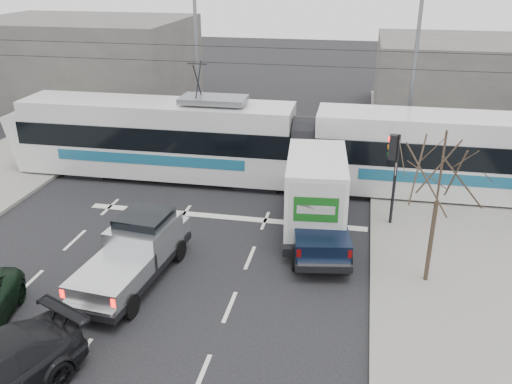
% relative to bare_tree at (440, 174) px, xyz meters
% --- Properties ---
extents(ground, '(120.00, 120.00, 0.00)m').
position_rel_bare_tree_xyz_m(ground, '(-7.60, -2.50, -3.79)').
color(ground, black).
rests_on(ground, ground).
extents(sidewalk_right, '(6.00, 60.00, 0.15)m').
position_rel_bare_tree_xyz_m(sidewalk_right, '(1.40, -2.50, -3.72)').
color(sidewalk_right, gray).
rests_on(sidewalk_right, ground).
extents(rails, '(60.00, 1.60, 0.03)m').
position_rel_bare_tree_xyz_m(rails, '(-7.60, 7.50, -3.78)').
color(rails, '#33302D').
rests_on(rails, ground).
extents(building_left, '(14.00, 10.00, 6.00)m').
position_rel_bare_tree_xyz_m(building_left, '(-21.60, 19.50, -0.79)').
color(building_left, slate).
rests_on(building_left, ground).
extents(building_right, '(12.00, 10.00, 5.00)m').
position_rel_bare_tree_xyz_m(building_right, '(4.40, 21.50, -1.29)').
color(building_right, slate).
rests_on(building_right, ground).
extents(bare_tree, '(2.40, 2.40, 5.00)m').
position_rel_bare_tree_xyz_m(bare_tree, '(0.00, 0.00, 0.00)').
color(bare_tree, '#47382B').
rests_on(bare_tree, ground).
extents(traffic_signal, '(0.44, 0.44, 3.60)m').
position_rel_bare_tree_xyz_m(traffic_signal, '(-1.13, 4.00, -1.05)').
color(traffic_signal, black).
rests_on(traffic_signal, ground).
extents(street_lamp_near, '(2.38, 0.25, 9.00)m').
position_rel_bare_tree_xyz_m(street_lamp_near, '(-0.29, 11.50, 1.32)').
color(street_lamp_near, slate).
rests_on(street_lamp_near, ground).
extents(street_lamp_far, '(2.38, 0.25, 9.00)m').
position_rel_bare_tree_xyz_m(street_lamp_far, '(-11.79, 13.50, 1.32)').
color(street_lamp_far, slate).
rests_on(street_lamp_far, ground).
extents(catenary, '(60.00, 0.20, 7.00)m').
position_rel_bare_tree_xyz_m(catenary, '(-7.60, 7.50, 0.09)').
color(catenary, black).
rests_on(catenary, ground).
extents(tram, '(26.66, 2.96, 5.44)m').
position_rel_bare_tree_xyz_m(tram, '(-4.89, 7.43, -1.86)').
color(tram, silver).
rests_on(tram, ground).
extents(silver_pickup, '(2.35, 5.56, 1.96)m').
position_rel_bare_tree_xyz_m(silver_pickup, '(-9.28, -1.39, -2.82)').
color(silver_pickup, black).
rests_on(silver_pickup, ground).
extents(box_truck, '(2.68, 6.36, 3.10)m').
position_rel_bare_tree_xyz_m(box_truck, '(-3.92, 3.29, -2.26)').
color(box_truck, black).
rests_on(box_truck, ground).
extents(navy_pickup, '(2.64, 5.27, 2.12)m').
position_rel_bare_tree_xyz_m(navy_pickup, '(-3.69, 2.05, -2.75)').
color(navy_pickup, black).
rests_on(navy_pickup, ground).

